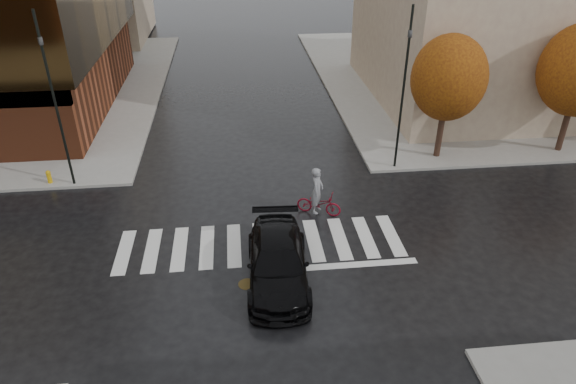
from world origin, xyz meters
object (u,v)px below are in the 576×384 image
(traffic_light_nw, at_px, (52,89))
(traffic_light_ne, at_px, (405,78))
(cyclist, at_px, (318,199))
(fire_hydrant, at_px, (49,176))
(sedan, at_px, (278,262))

(traffic_light_nw, distance_m, traffic_light_ne, 16.18)
(cyclist, height_order, fire_hydrant, cyclist)
(sedan, bearing_deg, traffic_light_ne, 53.15)
(sedan, bearing_deg, cyclist, 66.04)
(cyclist, height_order, traffic_light_ne, traffic_light_ne)
(sedan, xyz_separation_m, traffic_light_nw, (-9.31, 8.10, 4.15))
(traffic_light_ne, bearing_deg, sedan, 43.54)
(sedan, distance_m, traffic_light_nw, 13.02)
(traffic_light_ne, bearing_deg, fire_hydrant, -6.84)
(traffic_light_ne, relative_size, fire_hydrant, 12.15)
(traffic_light_nw, distance_m, fire_hydrant, 4.59)
(sedan, relative_size, traffic_light_ne, 0.68)
(traffic_light_nw, bearing_deg, sedan, 32.82)
(cyclist, bearing_deg, traffic_light_nw, 95.96)
(cyclist, distance_m, fire_hydrant, 13.31)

